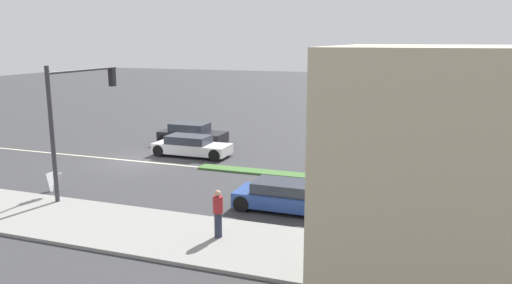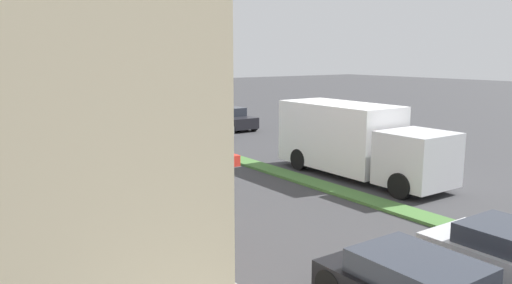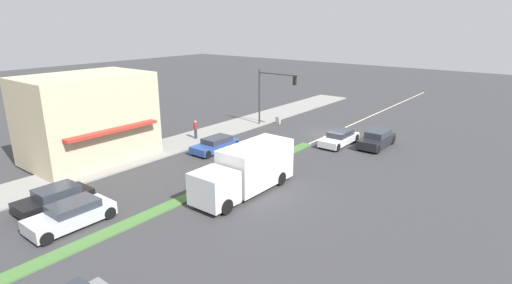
{
  "view_description": "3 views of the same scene",
  "coord_description": "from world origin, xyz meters",
  "px_view_note": "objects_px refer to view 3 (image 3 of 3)",
  "views": [
    {
      "loc": [
        23.37,
        15.63,
        6.73
      ],
      "look_at": [
        -1.19,
        6.69,
        1.35
      ],
      "focal_mm": 35.0,
      "sensor_mm": 36.0,
      "label": 1
    },
    {
      "loc": [
        12.24,
        28.69,
        4.81
      ],
      "look_at": [
        0.07,
        11.28,
        1.1
      ],
      "focal_mm": 35.0,
      "sensor_mm": 36.0,
      "label": 2
    },
    {
      "loc": [
        -17.06,
        32.93,
        10.34
      ],
      "look_at": [
        0.84,
        10.17,
        1.55
      ],
      "focal_mm": 28.0,
      "sensor_mm": 36.0,
      "label": 3
    }
  ],
  "objects_px": {
    "traffic_signal_main": "(271,89)",
    "van_white": "(339,138)",
    "warning_aframe_sign": "(278,120)",
    "suv_black": "(55,198)",
    "sedan_silver": "(71,215)",
    "delivery_truck": "(247,169)",
    "pedestrian": "(196,129)",
    "coupe_blue": "(216,144)",
    "sedan_dark": "(377,139)"
  },
  "relations": [
    {
      "from": "pedestrian",
      "to": "coupe_blue",
      "type": "height_order",
      "value": "pedestrian"
    },
    {
      "from": "traffic_signal_main",
      "to": "pedestrian",
      "type": "xyz_separation_m",
      "value": [
        2.63,
        7.89,
        -2.9
      ]
    },
    {
      "from": "suv_black",
      "to": "coupe_blue",
      "type": "relative_size",
      "value": 0.95
    },
    {
      "from": "pedestrian",
      "to": "suv_black",
      "type": "xyz_separation_m",
      "value": [
        -3.76,
        14.66,
        -0.39
      ]
    },
    {
      "from": "sedan_dark",
      "to": "coupe_blue",
      "type": "relative_size",
      "value": 1.02
    },
    {
      "from": "traffic_signal_main",
      "to": "delivery_truck",
      "type": "relative_size",
      "value": 0.75
    },
    {
      "from": "pedestrian",
      "to": "van_white",
      "type": "distance_m",
      "value": 12.83
    },
    {
      "from": "warning_aframe_sign",
      "to": "delivery_truck",
      "type": "height_order",
      "value": "delivery_truck"
    },
    {
      "from": "sedan_dark",
      "to": "traffic_signal_main",
      "type": "bearing_deg",
      "value": 0.84
    },
    {
      "from": "traffic_signal_main",
      "to": "warning_aframe_sign",
      "type": "relative_size",
      "value": 6.69
    },
    {
      "from": "traffic_signal_main",
      "to": "van_white",
      "type": "height_order",
      "value": "traffic_signal_main"
    },
    {
      "from": "traffic_signal_main",
      "to": "coupe_blue",
      "type": "bearing_deg",
      "value": 96.96
    },
    {
      "from": "traffic_signal_main",
      "to": "van_white",
      "type": "distance_m",
      "value": 9.04
    },
    {
      "from": "suv_black",
      "to": "coupe_blue",
      "type": "xyz_separation_m",
      "value": [
        0.0,
        -13.33,
        -0.03
      ]
    },
    {
      "from": "van_white",
      "to": "suv_black",
      "type": "xyz_separation_m",
      "value": [
        7.2,
        21.32,
        0.01
      ]
    },
    {
      "from": "suv_black",
      "to": "coupe_blue",
      "type": "distance_m",
      "value": 13.33
    },
    {
      "from": "van_white",
      "to": "sedan_dark",
      "type": "relative_size",
      "value": 1.04
    },
    {
      "from": "warning_aframe_sign",
      "to": "coupe_blue",
      "type": "distance_m",
      "value": 10.66
    },
    {
      "from": "sedan_silver",
      "to": "pedestrian",
      "type": "bearing_deg",
      "value": -66.59
    },
    {
      "from": "van_white",
      "to": "sedan_dark",
      "type": "xyz_separation_m",
      "value": [
        -2.8,
        -1.38,
        0.09
      ]
    },
    {
      "from": "traffic_signal_main",
      "to": "coupe_blue",
      "type": "relative_size",
      "value": 1.31
    },
    {
      "from": "sedan_dark",
      "to": "suv_black",
      "type": "bearing_deg",
      "value": 66.23
    },
    {
      "from": "pedestrian",
      "to": "delivery_truck",
      "type": "bearing_deg",
      "value": 151.28
    },
    {
      "from": "delivery_truck",
      "to": "sedan_dark",
      "type": "bearing_deg",
      "value": -101.27
    },
    {
      "from": "warning_aframe_sign",
      "to": "coupe_blue",
      "type": "bearing_deg",
      "value": 96.1
    },
    {
      "from": "van_white",
      "to": "sedan_silver",
      "type": "bearing_deg",
      "value": 78.6
    },
    {
      "from": "warning_aframe_sign",
      "to": "suv_black",
      "type": "relative_size",
      "value": 0.21
    },
    {
      "from": "sedan_dark",
      "to": "delivery_truck",
      "type": "bearing_deg",
      "value": 78.73
    },
    {
      "from": "sedan_dark",
      "to": "warning_aframe_sign",
      "type": "bearing_deg",
      "value": -6.25
    },
    {
      "from": "van_white",
      "to": "coupe_blue",
      "type": "distance_m",
      "value": 10.76
    },
    {
      "from": "delivery_truck",
      "to": "pedestrian",
      "type": "bearing_deg",
      "value": -28.72
    },
    {
      "from": "sedan_silver",
      "to": "warning_aframe_sign",
      "type": "bearing_deg",
      "value": -80.85
    },
    {
      "from": "van_white",
      "to": "sedan_silver",
      "type": "relative_size",
      "value": 1.05
    },
    {
      "from": "sedan_dark",
      "to": "coupe_blue",
      "type": "xyz_separation_m",
      "value": [
        10.0,
        9.38,
        -0.11
      ]
    },
    {
      "from": "van_white",
      "to": "sedan_silver",
      "type": "distance_m",
      "value": 22.25
    },
    {
      "from": "delivery_truck",
      "to": "sedan_silver",
      "type": "xyz_separation_m",
      "value": [
        4.4,
        9.14,
        -0.83
      ]
    },
    {
      "from": "traffic_signal_main",
      "to": "suv_black",
      "type": "height_order",
      "value": "traffic_signal_main"
    },
    {
      "from": "traffic_signal_main",
      "to": "sedan_silver",
      "type": "bearing_deg",
      "value": 99.67
    },
    {
      "from": "coupe_blue",
      "to": "sedan_silver",
      "type": "bearing_deg",
      "value": 101.45
    },
    {
      "from": "warning_aframe_sign",
      "to": "suv_black",
      "type": "height_order",
      "value": "suv_black"
    },
    {
      "from": "traffic_signal_main",
      "to": "pedestrian",
      "type": "distance_m",
      "value": 8.81
    },
    {
      "from": "warning_aframe_sign",
      "to": "delivery_truck",
      "type": "xyz_separation_m",
      "value": [
        -8.33,
        15.27,
        1.04
      ]
    },
    {
      "from": "pedestrian",
      "to": "warning_aframe_sign",
      "type": "distance_m",
      "value": 9.65
    },
    {
      "from": "delivery_truck",
      "to": "sedan_silver",
      "type": "relative_size",
      "value": 1.74
    },
    {
      "from": "suv_black",
      "to": "pedestrian",
      "type": "bearing_deg",
      "value": -75.62
    },
    {
      "from": "pedestrian",
      "to": "delivery_truck",
      "type": "relative_size",
      "value": 0.22
    },
    {
      "from": "delivery_truck",
      "to": "warning_aframe_sign",
      "type": "bearing_deg",
      "value": -61.38
    },
    {
      "from": "traffic_signal_main",
      "to": "warning_aframe_sign",
      "type": "bearing_deg",
      "value": -89.64
    },
    {
      "from": "warning_aframe_sign",
      "to": "delivery_truck",
      "type": "distance_m",
      "value": 17.43
    },
    {
      "from": "traffic_signal_main",
      "to": "van_white",
      "type": "bearing_deg",
      "value": 171.65
    }
  ]
}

